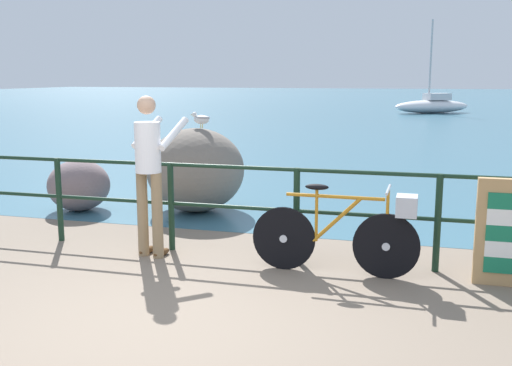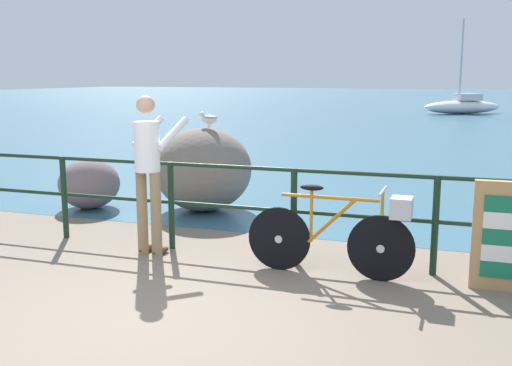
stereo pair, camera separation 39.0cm
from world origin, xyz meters
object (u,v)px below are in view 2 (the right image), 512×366
object	(u,v)px
person_at_railing	(149,167)
breakwater_boulder_main	(203,170)
seagull	(209,118)
bicycle	(344,232)
breakwater_boulder_left	(89,184)
sailboat	(463,106)

from	to	relation	value
person_at_railing	breakwater_boulder_main	bearing A→B (deg)	19.97
person_at_railing	seagull	bearing A→B (deg)	17.64
bicycle	breakwater_boulder_left	xyz separation A→B (m)	(-4.23, 1.89, -0.08)
person_at_railing	breakwater_boulder_left	world-z (taller)	person_at_railing
person_at_railing	breakwater_boulder_main	distance (m)	2.30
breakwater_boulder_main	seagull	distance (m)	0.76
breakwater_boulder_main	sailboat	distance (m)	25.79
breakwater_boulder_main	breakwater_boulder_left	distance (m)	1.77
seagull	sailboat	world-z (taller)	sailboat
seagull	breakwater_boulder_left	bearing A→B (deg)	26.25
bicycle	seagull	bearing A→B (deg)	136.94
bicycle	person_at_railing	world-z (taller)	person_at_railing
person_at_railing	breakwater_boulder_main	xyz separation A→B (m)	(-0.34, 2.25, -0.38)
breakwater_boulder_left	seagull	xyz separation A→B (m)	(1.79, 0.46, 0.99)
breakwater_boulder_left	seagull	size ratio (longest dim) A/B	2.73
person_at_railing	breakwater_boulder_main	size ratio (longest dim) A/B	1.23
person_at_railing	seagull	world-z (taller)	person_at_railing
breakwater_boulder_left	person_at_railing	bearing A→B (deg)	-41.72
breakwater_boulder_main	breakwater_boulder_left	size ratio (longest dim) A/B	1.55
breakwater_boulder_left	sailboat	xyz separation A→B (m)	(5.40, 25.95, 0.04)
breakwater_boulder_main	breakwater_boulder_left	bearing A→B (deg)	-165.83
breakwater_boulder_main	bicycle	bearing A→B (deg)	-42.43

